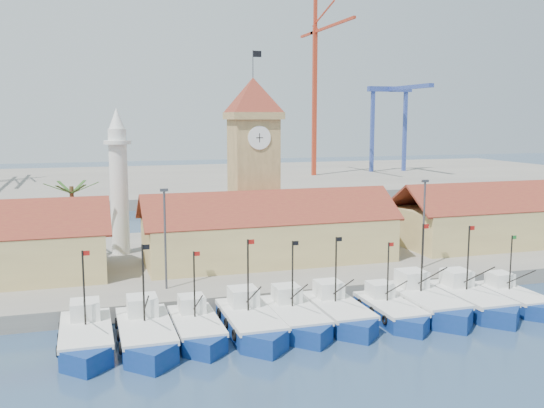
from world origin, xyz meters
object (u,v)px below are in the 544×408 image
object	(u,v)px
clock_tower	(253,159)
minaret	(119,181)
boat_0	(86,340)
boat_5	(340,314)

from	to	relation	value
clock_tower	minaret	world-z (taller)	clock_tower
boat_0	clock_tower	bearing A→B (deg)	50.57
clock_tower	minaret	xyz separation A→B (m)	(-15.00, 2.00, -2.23)
minaret	boat_5	bearing A→B (deg)	-57.76
minaret	clock_tower	bearing A→B (deg)	-7.61
minaret	boat_0	bearing A→B (deg)	-99.00
boat_5	clock_tower	bearing A→B (deg)	92.14
boat_5	minaret	size ratio (longest dim) A/B	0.60
boat_0	minaret	bearing A→B (deg)	81.00
boat_0	clock_tower	size ratio (longest dim) A/B	0.44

